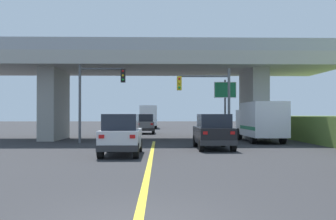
% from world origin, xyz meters
% --- Properties ---
extents(ground, '(160.00, 160.00, 0.00)m').
position_xyz_m(ground, '(0.00, 24.45, 0.00)').
color(ground, '#2B2B2D').
extents(overpass_bridge, '(28.34, 8.62, 7.38)m').
position_xyz_m(overpass_bridge, '(0.00, 24.45, 5.30)').
color(overpass_bridge, '#A8A59E').
rests_on(overpass_bridge, ground).
extents(lane_divider_stripe, '(0.20, 22.01, 0.01)m').
position_xyz_m(lane_divider_stripe, '(0.00, 11.00, 0.00)').
color(lane_divider_stripe, yellow).
rests_on(lane_divider_stripe, ground).
extents(suv_lead, '(1.87, 4.27, 2.02)m').
position_xyz_m(suv_lead, '(-1.46, 12.08, 1.01)').
color(suv_lead, silver).
rests_on(suv_lead, ground).
extents(suv_crossing, '(2.02, 4.44, 2.02)m').
position_xyz_m(suv_crossing, '(3.50, 15.44, 1.01)').
color(suv_crossing, black).
rests_on(suv_crossing, ground).
extents(box_truck, '(2.33, 6.84, 2.87)m').
position_xyz_m(box_truck, '(7.76, 21.31, 1.53)').
color(box_truck, silver).
rests_on(box_truck, ground).
extents(sedan_oncoming, '(1.87, 4.27, 2.02)m').
position_xyz_m(sedan_oncoming, '(-1.04, 33.73, 1.01)').
color(sedan_oncoming, slate).
rests_on(sedan_oncoming, ground).
extents(traffic_signal_nearside, '(3.66, 0.36, 5.13)m').
position_xyz_m(traffic_signal_nearside, '(3.88, 19.71, 3.36)').
color(traffic_signal_nearside, '#56595E').
rests_on(traffic_signal_nearside, ground).
extents(traffic_signal_farside, '(3.27, 0.36, 5.99)m').
position_xyz_m(traffic_signal_farside, '(-4.13, 20.47, 3.77)').
color(traffic_signal_farside, '#56595E').
rests_on(traffic_signal_farside, ground).
extents(highway_sign, '(1.66, 0.17, 4.59)m').
position_xyz_m(highway_sign, '(5.34, 22.28, 3.39)').
color(highway_sign, '#56595E').
rests_on(highway_sign, ground).
extents(semi_truck_distant, '(2.33, 7.56, 3.20)m').
position_xyz_m(semi_truck_distant, '(-1.13, 49.34, 1.68)').
color(semi_truck_distant, navy).
rests_on(semi_truck_distant, ground).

